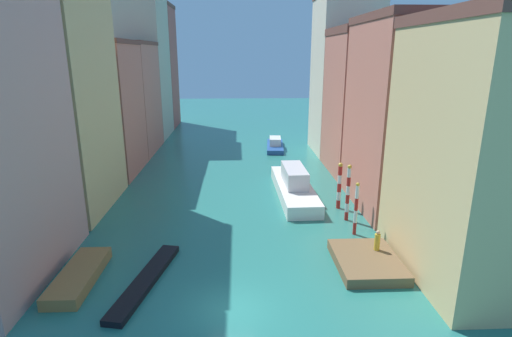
# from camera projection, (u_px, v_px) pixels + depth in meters

# --- Properties ---
(ground_plane) EXTENTS (154.00, 154.00, 0.00)m
(ground_plane) POSITION_uv_depth(u_px,v_px,m) (234.00, 174.00, 44.50)
(ground_plane) COLOR #28756B
(building_left_1) EXTENTS (7.44, 10.75, 20.44)m
(building_left_1) POSITION_uv_depth(u_px,v_px,m) (54.00, 88.00, 32.28)
(building_left_1) COLOR #DBB77A
(building_left_1) RESTS_ON ground
(building_left_2) EXTENTS (7.44, 9.61, 14.27)m
(building_left_2) POSITION_uv_depth(u_px,v_px,m) (101.00, 109.00, 43.24)
(building_left_2) COLOR #C6705B
(building_left_2) RESTS_ON ground
(building_left_3) EXTENTS (7.44, 10.77, 14.36)m
(building_left_3) POSITION_uv_depth(u_px,v_px,m) (126.00, 98.00, 52.97)
(building_left_3) COLOR #C6705B
(building_left_3) RESTS_ON ground
(building_left_4) EXTENTS (7.44, 10.27, 22.37)m
(building_left_4) POSITION_uv_depth(u_px,v_px,m) (141.00, 64.00, 61.88)
(building_left_4) COLOR #BCB299
(building_left_4) RESTS_ON ground
(building_left_5) EXTENTS (7.44, 8.48, 21.00)m
(building_left_5) POSITION_uv_depth(u_px,v_px,m) (154.00, 67.00, 71.13)
(building_left_5) COLOR #B25147
(building_left_5) RESTS_ON ground
(building_right_0) EXTENTS (7.44, 11.02, 15.11)m
(building_right_0) POSITION_uv_depth(u_px,v_px,m) (484.00, 151.00, 22.67)
(building_right_0) COLOR #DBB77A
(building_right_0) RESTS_ON ground
(building_right_1) EXTENTS (7.44, 10.92, 15.91)m
(building_right_1) POSITION_uv_depth(u_px,v_px,m) (404.00, 115.00, 33.37)
(building_right_1) COLOR #C6705B
(building_right_1) RESTS_ON ground
(building_right_2) EXTENTS (7.44, 9.89, 15.53)m
(building_right_2) POSITION_uv_depth(u_px,v_px,m) (365.00, 102.00, 43.69)
(building_right_2) COLOR #C6705B
(building_right_2) RESTS_ON ground
(building_right_3) EXTENTS (7.44, 9.15, 20.25)m
(building_right_3) POSITION_uv_depth(u_px,v_px,m) (344.00, 75.00, 52.14)
(building_right_3) COLOR beige
(building_right_3) RESTS_ON ground
(waterfront_dock) EXTENTS (3.87, 5.17, 0.64)m
(waterfront_dock) POSITION_uv_depth(u_px,v_px,m) (367.00, 261.00, 25.20)
(waterfront_dock) COLOR brown
(waterfront_dock) RESTS_ON ground
(person_on_dock) EXTENTS (0.36, 0.36, 1.37)m
(person_on_dock) POSITION_uv_depth(u_px,v_px,m) (377.00, 241.00, 25.83)
(person_on_dock) COLOR gold
(person_on_dock) RESTS_ON waterfront_dock
(mooring_pole_0) EXTENTS (0.28, 0.28, 4.03)m
(mooring_pole_0) POSITION_uv_depth(u_px,v_px,m) (356.00, 208.00, 29.14)
(mooring_pole_0) COLOR red
(mooring_pole_0) RESTS_ON ground
(mooring_pole_1) EXTENTS (0.33, 0.33, 4.61)m
(mooring_pole_1) POSITION_uv_depth(u_px,v_px,m) (348.00, 192.00, 31.60)
(mooring_pole_1) COLOR red
(mooring_pole_1) RESTS_ON ground
(mooring_pole_2) EXTENTS (0.38, 0.38, 4.07)m
(mooring_pole_2) POSITION_uv_depth(u_px,v_px,m) (339.00, 185.00, 34.15)
(mooring_pole_2) COLOR red
(mooring_pole_2) RESTS_ON ground
(vaporetto_white) EXTENTS (3.29, 12.13, 2.74)m
(vaporetto_white) POSITION_uv_depth(u_px,v_px,m) (294.00, 186.00, 37.59)
(vaporetto_white) COLOR white
(vaporetto_white) RESTS_ON ground
(gondola_black) EXTENTS (2.77, 8.22, 0.36)m
(gondola_black) POSITION_uv_depth(u_px,v_px,m) (146.00, 280.00, 23.38)
(gondola_black) COLOR black
(gondola_black) RESTS_ON ground
(motorboat_0) EXTENTS (2.80, 7.77, 1.59)m
(motorboat_0) POSITION_uv_depth(u_px,v_px,m) (275.00, 145.00, 56.09)
(motorboat_0) COLOR #234C93
(motorboat_0) RESTS_ON ground
(motorboat_1) EXTENTS (2.04, 5.93, 0.70)m
(motorboat_1) POSITION_uv_depth(u_px,v_px,m) (79.00, 276.00, 23.51)
(motorboat_1) COLOR olive
(motorboat_1) RESTS_ON ground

